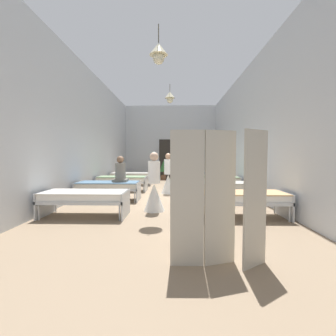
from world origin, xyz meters
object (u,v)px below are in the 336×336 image
object	(u,v)px
bed_right_row_0	(243,198)
privacy_screen	(221,199)
bed_left_row_0	(85,197)
bed_left_row_1	(109,186)
bed_right_row_3	(207,176)
nurse_far_aisle	(154,190)
bed_right_row_1	(224,187)
bed_right_row_2	(214,180)
nurse_near_aisle	(186,206)
patient_seated_primary	(120,172)
nurse_mid_aisle	(168,179)
bed_left_row_3	(131,176)
potted_plant	(163,168)
bed_left_row_2	(122,180)

from	to	relation	value
bed_right_row_0	privacy_screen	size ratio (longest dim) A/B	1.12
bed_left_row_0	bed_left_row_1	distance (m)	1.90
bed_right_row_3	nurse_far_aisle	bearing A→B (deg)	-111.54
bed_left_row_0	nurse_far_aisle	distance (m)	1.63
bed_right_row_1	bed_right_row_3	xyz separation A→B (m)	(0.00, 3.80, 0.00)
bed_right_row_0	bed_right_row_3	bearing A→B (deg)	90.00
bed_left_row_1	privacy_screen	distance (m)	4.97
bed_right_row_0	bed_right_row_2	xyz separation A→B (m)	(0.00, 3.80, 0.00)
nurse_near_aisle	patient_seated_primary	size ratio (longest dim) A/B	1.86
patient_seated_primary	nurse_far_aisle	bearing A→B (deg)	-50.64
bed_left_row_1	bed_right_row_1	xyz separation A→B (m)	(3.56, 0.00, 0.00)
patient_seated_primary	privacy_screen	distance (m)	4.86
bed_left_row_1	nurse_mid_aisle	xyz separation A→B (m)	(1.81, 1.37, 0.09)
nurse_mid_aisle	privacy_screen	xyz separation A→B (m)	(0.80, -5.59, 0.32)
bed_left_row_3	privacy_screen	distance (m)	8.44
nurse_near_aisle	bed_left_row_0	bearing A→B (deg)	111.82
privacy_screen	bed_left_row_3	bearing A→B (deg)	89.88
potted_plant	privacy_screen	bearing A→B (deg)	-83.40
bed_left_row_0	privacy_screen	bearing A→B (deg)	-41.58
bed_left_row_1	nurse_mid_aisle	distance (m)	2.27
bed_right_row_2	bed_right_row_3	size ratio (longest dim) A/B	1.00
nurse_far_aisle	potted_plant	distance (m)	7.46
nurse_near_aisle	bed_left_row_3	bearing A→B (deg)	69.97
bed_left_row_3	nurse_near_aisle	bearing A→B (deg)	-72.37
bed_right_row_1	bed_left_row_0	bearing A→B (deg)	-151.90
bed_right_row_3	privacy_screen	bearing A→B (deg)	-96.76
nurse_near_aisle	potted_plant	world-z (taller)	nurse_near_aisle
bed_right_row_2	nurse_far_aisle	xyz separation A→B (m)	(-2.03, -3.24, 0.09)
bed_right_row_1	potted_plant	distance (m)	6.49
nurse_near_aisle	nurse_far_aisle	size ratio (longest dim) A/B	1.00
patient_seated_primary	bed_left_row_1	bearing A→B (deg)	-165.09
bed_left_row_1	nurse_mid_aisle	bearing A→B (deg)	37.12
bed_left_row_0	bed_right_row_1	size ratio (longest dim) A/B	1.00
bed_left_row_2	bed_left_row_0	bearing A→B (deg)	-90.00
nurse_mid_aisle	nurse_near_aisle	bearing A→B (deg)	130.95
bed_left_row_0	patient_seated_primary	distance (m)	2.07
bed_right_row_0	bed_right_row_1	world-z (taller)	same
bed_right_row_0	nurse_far_aisle	world-z (taller)	nurse_far_aisle
bed_right_row_1	bed_left_row_2	world-z (taller)	same
nurse_near_aisle	potted_plant	bearing A→B (deg)	57.33
bed_right_row_0	privacy_screen	world-z (taller)	privacy_screen
bed_left_row_3	bed_right_row_3	distance (m)	3.56
bed_right_row_3	nurse_mid_aisle	xyz separation A→B (m)	(-1.75, -2.43, 0.09)
bed_right_row_1	nurse_far_aisle	xyz separation A→B (m)	(-2.03, -1.34, 0.09)
bed_right_row_2	privacy_screen	xyz separation A→B (m)	(-0.95, -6.11, 0.41)
bed_left_row_0	bed_right_row_0	size ratio (longest dim) A/B	1.00
bed_left_row_0	privacy_screen	xyz separation A→B (m)	(2.61, -2.31, 0.41)
privacy_screen	nurse_near_aisle	bearing A→B (deg)	92.61
bed_right_row_2	bed_left_row_3	xyz separation A→B (m)	(-3.56, 1.90, 0.00)
nurse_mid_aisle	bed_left_row_0	bearing A→B (deg)	96.76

